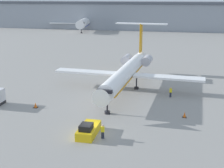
# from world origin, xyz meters

# --- Properties ---
(ground_plane) EXTENTS (600.00, 600.00, 0.00)m
(ground_plane) POSITION_xyz_m (0.00, 0.00, 0.00)
(ground_plane) COLOR gray
(terminal_building) EXTENTS (180.00, 16.80, 13.18)m
(terminal_building) POSITION_xyz_m (0.00, 120.00, 6.62)
(terminal_building) COLOR #8C939E
(terminal_building) RESTS_ON ground
(airplane_main) EXTENTS (26.75, 29.40, 10.60)m
(airplane_main) POSITION_xyz_m (0.90, 19.63, 3.39)
(airplane_main) COLOR white
(airplane_main) RESTS_ON ground
(pushback_tug) EXTENTS (1.98, 4.64, 1.75)m
(pushback_tug) POSITION_xyz_m (-0.46, -0.20, 0.64)
(pushback_tug) COLOR yellow
(pushback_tug) RESTS_ON ground
(worker_near_tug) EXTENTS (0.40, 0.24, 1.74)m
(worker_near_tug) POSITION_xyz_m (1.46, -0.83, 0.91)
(worker_near_tug) COLOR #232838
(worker_near_tug) RESTS_ON ground
(worker_by_wing) EXTENTS (0.40, 0.24, 1.73)m
(worker_by_wing) POSITION_xyz_m (8.68, 16.47, 0.91)
(worker_by_wing) COLOR #232838
(worker_by_wing) RESTS_ON ground
(traffic_cone_left) EXTENTS (0.66, 0.66, 0.79)m
(traffic_cone_left) POSITION_xyz_m (-10.91, 7.15, 0.38)
(traffic_cone_left) COLOR black
(traffic_cone_left) RESTS_ON ground
(traffic_cone_right) EXTENTS (0.55, 0.55, 0.80)m
(traffic_cone_right) POSITION_xyz_m (10.91, 7.94, 0.38)
(traffic_cone_right) COLOR black
(traffic_cone_right) RESTS_ON ground
(airplane_parked_far_right) EXTENTS (35.65, 37.04, 10.85)m
(airplane_parked_far_right) POSITION_xyz_m (-35.15, 113.34, 3.85)
(airplane_parked_far_right) COLOR white
(airplane_parked_far_right) RESTS_ON ground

